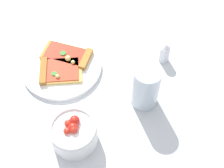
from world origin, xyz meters
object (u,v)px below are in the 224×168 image
plate (62,67)px  pizza_slice_far (69,55)px  salad_bowl (74,133)px  soda_glass (146,87)px  pizza_slice_near (58,71)px  pepper_shaker (165,53)px

plate → pizza_slice_far: (-0.02, -0.04, 0.01)m
plate → salad_bowl: bearing=112.8°
pizza_slice_far → soda_glass: bearing=154.9°
pizza_slice_near → soda_glass: 0.27m
plate → soda_glass: bearing=163.6°
pepper_shaker → pizza_slice_near: bearing=19.4°
salad_bowl → pizza_slice_far: bearing=-73.4°
pizza_slice_near → salad_bowl: (-0.10, 0.20, 0.02)m
pizza_slice_near → pizza_slice_far: pizza_slice_far is taller
soda_glass → pepper_shaker: size_ratio=2.01×
pizza_slice_far → pizza_slice_near: bearing=72.2°
pizza_slice_near → salad_bowl: bearing=116.3°
plate → pizza_slice_far: bearing=-113.9°
pizza_slice_near → pepper_shaker: 0.32m
pizza_slice_far → pepper_shaker: (-0.29, -0.05, 0.01)m
pizza_slice_near → pizza_slice_far: bearing=-107.8°
pizza_slice_near → pepper_shaker: (-0.31, -0.11, 0.01)m
pizza_slice_near → pizza_slice_far: size_ratio=0.89×
pizza_slice_far → soda_glass: size_ratio=1.16×
pizza_slice_far → pepper_shaker: size_ratio=2.33×
plate → pizza_slice_near: pizza_slice_near is taller
salad_bowl → soda_glass: soda_glass is taller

